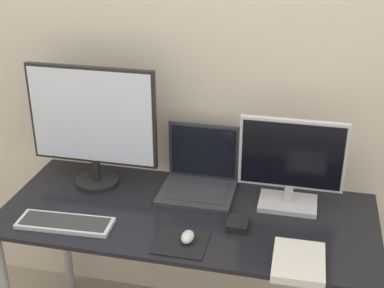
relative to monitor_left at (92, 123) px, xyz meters
name	(u,v)px	position (x,y,z in m)	size (l,w,h in m)	color
wall_back	(208,59)	(0.44, 0.24, 0.24)	(7.00, 0.05, 2.50)	beige
desk	(187,230)	(0.44, -0.15, -0.37)	(1.50, 0.64, 0.72)	black
monitor_left	(92,123)	(0.00, 0.00, 0.00)	(0.56, 0.19, 0.53)	black
monitor_right	(291,164)	(0.83, 0.00, -0.10)	(0.42, 0.16, 0.38)	silver
laptop	(200,175)	(0.45, 0.05, -0.22)	(0.31, 0.27, 0.27)	#333338
keyboard	(65,223)	(0.01, -0.34, -0.28)	(0.38, 0.14, 0.02)	silver
mousepad	(181,243)	(0.47, -0.36, -0.29)	(0.19, 0.17, 0.00)	black
mouse	(188,237)	(0.49, -0.35, -0.26)	(0.05, 0.08, 0.04)	silver
book	(299,262)	(0.90, -0.39, -0.27)	(0.18, 0.23, 0.03)	silver
power_brick	(238,224)	(0.66, -0.21, -0.27)	(0.08, 0.10, 0.03)	black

